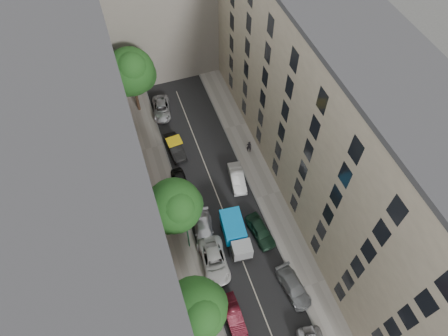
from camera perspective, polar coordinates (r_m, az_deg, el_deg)
name	(u,v)px	position (r m, az deg, el deg)	size (l,w,h in m)	color
ground	(222,209)	(44.55, -0.25, -5.87)	(120.00, 120.00, 0.00)	#4C4C49
road_surface	(222,209)	(44.54, -0.25, -5.86)	(8.00, 44.00, 0.02)	black
sidewalk_left	(174,223)	(43.95, -7.11, -7.79)	(3.00, 44.00, 0.15)	gray
sidewalk_right	(268,195)	(45.68, 6.31, -3.85)	(3.00, 44.00, 0.15)	gray
building_left	(100,187)	(35.76, -17.25, -2.56)	(8.00, 44.00, 20.00)	#514E4B
building_right	(330,124)	(39.86, 14.94, 6.04)	(8.00, 44.00, 20.00)	#B5A78C
building_endcap	(154,0)	(57.76, -10.01, 22.59)	(18.00, 12.00, 18.00)	gray
tarp_truck	(235,234)	(41.65, 1.63, -9.35)	(2.53, 5.40, 2.42)	black
car_left_1	(233,315)	(39.37, 1.33, -20.26)	(1.45, 4.16, 1.37)	#4D0F19
car_left_2	(214,261)	(41.06, -1.37, -13.10)	(2.45, 5.32, 1.48)	silver
car_left_3	(204,230)	(42.55, -2.90, -8.87)	(1.99, 4.90, 1.42)	silver
car_left_4	(181,183)	(45.86, -6.18, -2.08)	(1.60, 3.97, 1.35)	black
car_left_5	(175,147)	(48.96, -7.01, 2.98)	(1.57, 4.50, 1.48)	black
car_left_6	(162,109)	(53.65, -8.91, 8.39)	(2.20, 4.77, 1.33)	#B9B9BE
car_right_1	(294,287)	(40.72, 9.90, -16.40)	(1.88, 4.61, 1.34)	slate
car_right_2	(260,231)	(42.60, 5.22, -8.94)	(1.76, 4.39, 1.49)	black
car_right_3	(237,178)	(45.93, 1.89, -1.45)	(1.50, 4.32, 1.42)	silver
tree_near	(197,311)	(34.69, -3.94, -19.66)	(5.60, 5.37, 8.06)	#382619
tree_mid	(176,207)	(39.07, -6.94, -5.56)	(5.73, 5.52, 7.83)	#382619
tree_far	(132,73)	(50.56, -13.07, 13.05)	(6.08, 5.92, 9.48)	#382619
lamp_post	(187,229)	(39.05, -5.34, -8.64)	(0.36, 0.36, 6.22)	#195A37
pedestrian	(249,146)	(48.40, 3.59, 3.09)	(0.63, 0.41, 1.73)	black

